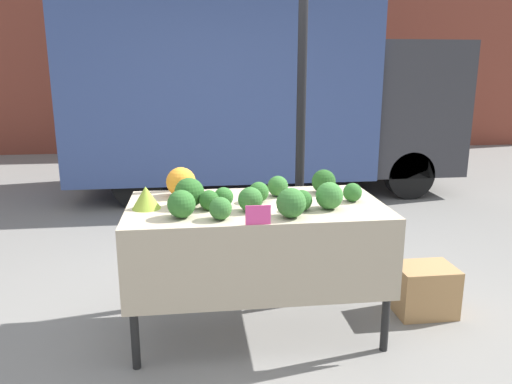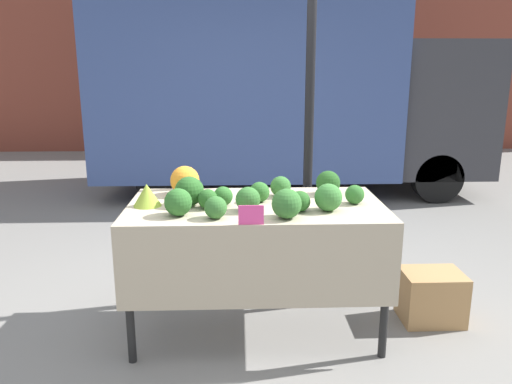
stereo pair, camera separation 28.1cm
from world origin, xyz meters
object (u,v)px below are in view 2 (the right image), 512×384
object	(u,v)px
produce_crate	(431,296)
orange_cauliflower	(185,180)
price_sign	(251,215)
parked_truck	(279,88)

from	to	relation	value
produce_crate	orange_cauliflower	bearing A→B (deg)	173.20
orange_cauliflower	price_sign	distance (m)	0.82
produce_crate	parked_truck	bearing A→B (deg)	100.98
price_sign	produce_crate	world-z (taller)	price_sign
orange_cauliflower	produce_crate	distance (m)	1.91
parked_truck	price_sign	bearing A→B (deg)	-96.52
parked_truck	price_sign	size ratio (longest dim) A/B	36.97
orange_cauliflower	price_sign	size ratio (longest dim) A/B	1.41
price_sign	produce_crate	xyz separation A→B (m)	(1.28, 0.49, -0.76)
parked_truck	produce_crate	world-z (taller)	parked_truck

